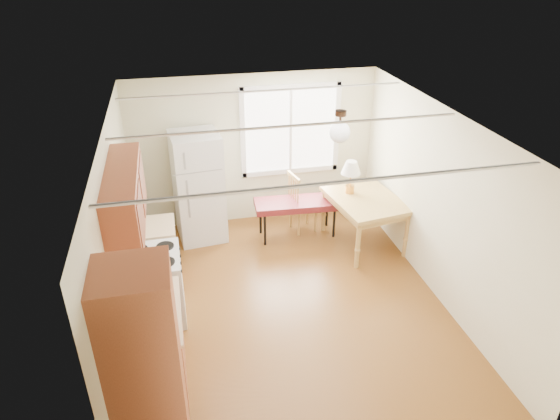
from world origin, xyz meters
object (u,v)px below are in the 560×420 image
object	(u,v)px
bench	(297,205)
refrigerator	(198,187)
chair	(298,199)
dining_table	(365,204)

from	to	relation	value
bench	refrigerator	bearing A→B (deg)	171.89
refrigerator	chair	world-z (taller)	refrigerator
refrigerator	chair	distance (m)	1.61
refrigerator	dining_table	size ratio (longest dim) A/B	1.24
dining_table	chair	distance (m)	1.09
bench	dining_table	distance (m)	1.07
refrigerator	chair	xyz separation A→B (m)	(1.57, -0.19, -0.29)
bench	dining_table	world-z (taller)	dining_table
bench	dining_table	size ratio (longest dim) A/B	0.97
refrigerator	bench	world-z (taller)	refrigerator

